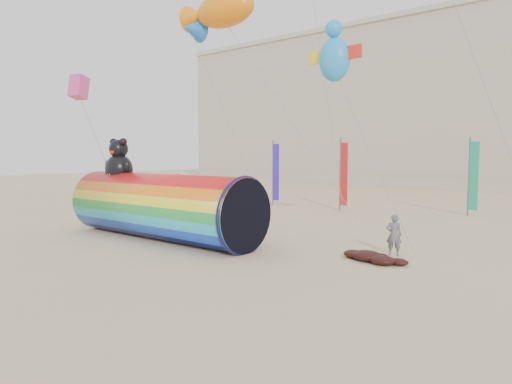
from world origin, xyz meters
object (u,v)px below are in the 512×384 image
Objects in this scene: hotel_building at (392,108)px; kite_handler at (394,235)px; windsock_assembly at (161,205)px; fabric_bundle at (372,257)px.

kite_handler is (18.09, -42.50, -9.47)m from hotel_building.
hotel_building is 5.59× the size of windsock_assembly.
hotel_building is 36.11× the size of kite_handler.
kite_handler is at bearing -66.95° from hotel_building.
hotel_building is 47.15m from kite_handler.
kite_handler is (10.12, 3.60, -0.82)m from windsock_assembly.
fabric_bundle is at bearing -67.89° from hotel_building.
hotel_building is at bearing 112.11° from fabric_bundle.
hotel_building is 23.06× the size of fabric_bundle.
kite_handler is 1.69m from fabric_bundle.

